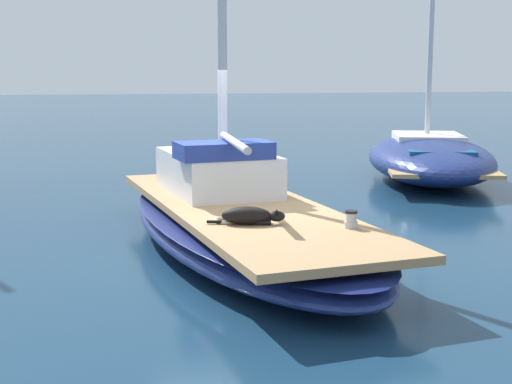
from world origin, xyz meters
TOP-DOWN VIEW (x-y plane):
  - ground_plane at (0.00, 0.00)m, footprint 120.00×120.00m
  - sailboat_main at (0.00, 0.00)m, footprint 3.73×7.56m
  - mast_main at (-0.16, 0.72)m, footprint 0.14×2.27m
  - cabin_house at (-0.21, 1.10)m, footprint 1.76×2.43m
  - dog_black at (-0.13, -1.26)m, footprint 0.95×0.36m
  - deck_winch at (1.02, -1.67)m, footprint 0.16×0.16m
  - coiled_rope at (-0.38, -1.08)m, footprint 0.32×0.32m
  - moored_boat_starboard_side at (5.21, 5.71)m, footprint 4.13×6.28m

SIDE VIEW (x-z plane):
  - ground_plane at x=0.00m, z-range 0.00..0.00m
  - sailboat_main at x=0.00m, z-range 0.01..0.67m
  - moored_boat_starboard_side at x=5.21m, z-range -2.40..3.45m
  - coiled_rope at x=-0.38m, z-range 0.66..0.70m
  - deck_winch at x=1.02m, z-range 0.65..0.86m
  - dog_black at x=-0.13m, z-range 0.66..0.88m
  - cabin_house at x=-0.21m, z-range 0.59..1.43m
  - mast_main at x=-0.16m, z-range 0.32..6.55m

